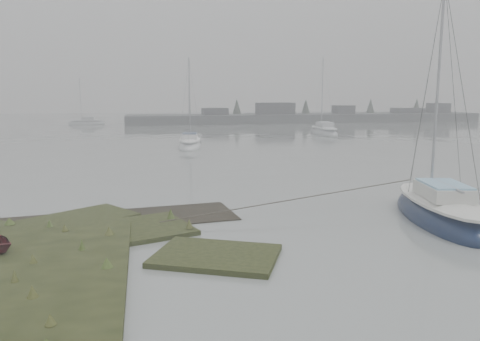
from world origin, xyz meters
name	(u,v)px	position (x,y,z in m)	size (l,w,h in m)	color
ground	(159,146)	(0.00, 30.00, 0.00)	(160.00, 160.00, 0.00)	slate
far_shoreline	(312,117)	(26.84, 61.90, 0.85)	(60.00, 8.00, 4.15)	#4C4F51
sailboat_main	(439,213)	(9.40, 1.88, 0.30)	(3.65, 7.14, 9.62)	black
sailboat_white	(190,145)	(2.64, 28.09, 0.27)	(2.85, 6.29, 8.56)	white
sailboat_far_b	(324,132)	(19.41, 38.26, 0.30)	(2.44, 6.87, 9.61)	#A7AEB1
sailboat_far_c	(87,123)	(-9.85, 62.49, 0.24)	(5.53, 1.94, 7.74)	silver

